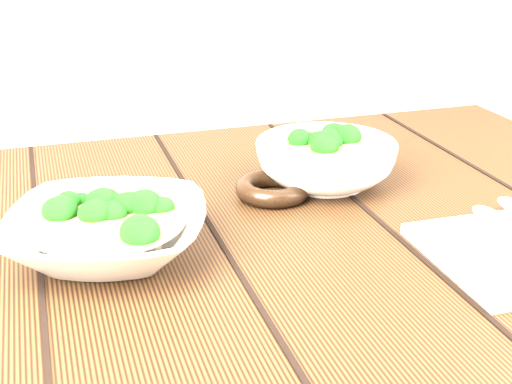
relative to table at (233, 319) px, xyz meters
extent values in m
cube|color=#35210F|center=(0.00, 0.00, 0.10)|extent=(1.20, 0.80, 0.04)
cube|color=#35210F|center=(0.54, 0.34, -0.28)|extent=(0.07, 0.07, 0.71)
imported|color=silver|center=(-0.15, -0.02, 0.15)|extent=(0.27, 0.27, 0.05)
cylinder|color=#8D623F|center=(-0.15, -0.02, 0.16)|extent=(0.17, 0.17, 0.00)
ellipsoid|color=#217C1B|center=(-0.12, -0.01, 0.17)|extent=(0.03, 0.03, 0.03)
ellipsoid|color=#217C1B|center=(-0.13, 0.02, 0.17)|extent=(0.03, 0.03, 0.03)
ellipsoid|color=#217C1B|center=(-0.16, 0.03, 0.17)|extent=(0.03, 0.03, 0.03)
ellipsoid|color=#217C1B|center=(-0.17, 0.00, 0.17)|extent=(0.03, 0.03, 0.03)
ellipsoid|color=#217C1B|center=(-0.18, -0.03, 0.17)|extent=(0.03, 0.03, 0.03)
ellipsoid|color=#217C1B|center=(-0.17, -0.06, 0.17)|extent=(0.03, 0.03, 0.03)
ellipsoid|color=#217C1B|center=(-0.14, -0.04, 0.17)|extent=(0.03, 0.03, 0.03)
ellipsoid|color=#217C1B|center=(-0.11, -0.04, 0.17)|extent=(0.03, 0.03, 0.03)
imported|color=silver|center=(0.16, 0.11, 0.15)|extent=(0.24, 0.24, 0.06)
cylinder|color=#8D623F|center=(0.16, 0.11, 0.17)|extent=(0.15, 0.15, 0.00)
ellipsoid|color=#217C1B|center=(0.18, 0.12, 0.18)|extent=(0.03, 0.03, 0.03)
ellipsoid|color=#217C1B|center=(0.18, 0.14, 0.18)|extent=(0.03, 0.03, 0.03)
ellipsoid|color=#217C1B|center=(0.15, 0.15, 0.18)|extent=(0.03, 0.03, 0.03)
ellipsoid|color=#217C1B|center=(0.14, 0.12, 0.18)|extent=(0.03, 0.03, 0.03)
ellipsoid|color=#217C1B|center=(0.13, 0.10, 0.18)|extent=(0.03, 0.03, 0.03)
ellipsoid|color=#217C1B|center=(0.14, 0.07, 0.18)|extent=(0.03, 0.03, 0.03)
ellipsoid|color=#217C1B|center=(0.17, 0.08, 0.18)|extent=(0.03, 0.03, 0.03)
ellipsoid|color=#217C1B|center=(0.20, 0.09, 0.18)|extent=(0.03, 0.03, 0.03)
torus|color=black|center=(0.08, 0.09, 0.13)|extent=(0.13, 0.13, 0.02)
ellipsoid|color=beige|center=(0.30, -0.08, 0.14)|extent=(0.04, 0.06, 0.01)
ellipsoid|color=beige|center=(0.34, -0.06, 0.14)|extent=(0.04, 0.06, 0.01)
camera|label=1|loc=(-0.20, -0.73, 0.49)|focal=50.00mm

